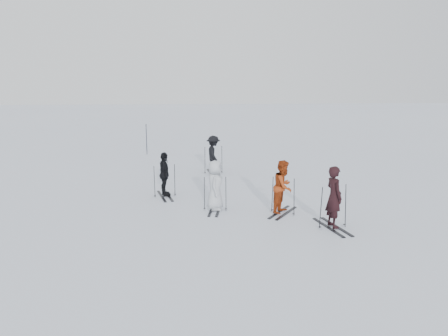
% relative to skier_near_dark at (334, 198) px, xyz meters
% --- Properties ---
extents(ground, '(120.00, 120.00, 0.00)m').
position_rel_skier_near_dark_xyz_m(ground, '(-2.87, 2.99, -0.90)').
color(ground, silver).
rests_on(ground, ground).
extents(skier_near_dark, '(0.56, 0.73, 1.80)m').
position_rel_skier_near_dark_xyz_m(skier_near_dark, '(0.00, 0.00, 0.00)').
color(skier_near_dark, black).
rests_on(skier_near_dark, ground).
extents(skier_red, '(1.00, 1.05, 1.70)m').
position_rel_skier_near_dark_xyz_m(skier_red, '(-1.16, 1.49, -0.05)').
color(skier_red, '#953310').
rests_on(skier_red, ground).
extents(skier_grey, '(0.65, 0.88, 1.64)m').
position_rel_skier_near_dark_xyz_m(skier_grey, '(-3.32, 1.99, -0.08)').
color(skier_grey, '#B8BDC3').
rests_on(skier_grey, ground).
extents(skier_uphill_left, '(0.60, 1.01, 1.62)m').
position_rel_skier_near_dark_xyz_m(skier_uphill_left, '(-5.07, 3.83, -0.09)').
color(skier_uphill_left, black).
rests_on(skier_uphill_left, ground).
extents(skier_uphill_far, '(0.77, 1.17, 1.70)m').
position_rel_skier_near_dark_xyz_m(skier_uphill_far, '(-3.07, 7.72, -0.05)').
color(skier_uphill_far, black).
rests_on(skier_uphill_far, ground).
extents(skis_near_dark, '(1.95, 1.30, 1.31)m').
position_rel_skier_near_dark_xyz_m(skis_near_dark, '(0.00, 0.00, -0.25)').
color(skis_near_dark, black).
rests_on(skis_near_dark, ground).
extents(skis_red, '(1.88, 1.67, 1.22)m').
position_rel_skier_near_dark_xyz_m(skis_red, '(-1.16, 1.49, -0.29)').
color(skis_red, black).
rests_on(skis_red, ground).
extents(skis_grey, '(1.71, 1.10, 1.16)m').
position_rel_skier_near_dark_xyz_m(skis_grey, '(-3.32, 1.99, -0.32)').
color(skis_grey, black).
rests_on(skis_grey, ground).
extents(skis_uphill_left, '(1.83, 1.24, 1.22)m').
position_rel_skier_near_dark_xyz_m(skis_uphill_left, '(-5.07, 3.83, -0.29)').
color(skis_uphill_left, black).
rests_on(skis_uphill_left, ground).
extents(skis_uphill_far, '(1.87, 1.16, 1.29)m').
position_rel_skier_near_dark_xyz_m(skis_uphill_far, '(-3.07, 7.72, -0.26)').
color(skis_uphill_far, black).
rests_on(skis_uphill_far, ground).
extents(piste_marker, '(0.04, 0.04, 1.74)m').
position_rel_skier_near_dark_xyz_m(piste_marker, '(-6.61, 13.07, -0.03)').
color(piste_marker, black).
rests_on(piste_marker, ground).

